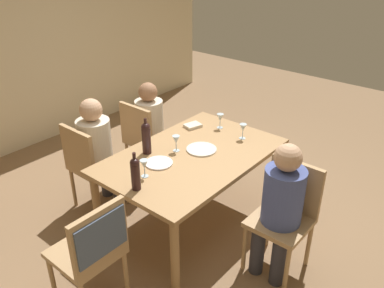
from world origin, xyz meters
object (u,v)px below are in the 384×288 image
object	(u,v)px
chair_far_right	(144,136)
wine_glass_near_left	(243,128)
wine_bottle_dark_red	(135,173)
person_woman_host	(98,146)
dinner_plate_host	(201,149)
person_man_guest	(151,124)
wine_glass_far	(176,140)
person_man_bearded	(281,203)
chair_far_left	(90,162)
wine_bottle_tall_green	(146,137)
chair_near	(286,210)
wine_glass_centre	(144,165)
wine_glass_near_right	(220,118)
chair_left_end	(94,245)
dining_table	(192,162)
dinner_plate_guest_left	(159,163)

from	to	relation	value
chair_far_right	wine_glass_near_left	bearing A→B (deg)	13.88
chair_far_right	wine_bottle_dark_red	world-z (taller)	wine_bottle_dark_red
person_woman_host	dinner_plate_host	distance (m)	1.03
dinner_plate_host	chair_far_right	bearing A→B (deg)	79.93
person_man_guest	wine_glass_far	bearing A→B (deg)	-29.82
person_woman_host	wine_glass_near_left	size ratio (longest dim) A/B	7.76
person_man_bearded	wine_glass_near_left	size ratio (longest dim) A/B	7.72
chair_far_right	wine_bottle_dark_red	xyz separation A→B (m)	(-0.96, -0.93, 0.36)
person_man_bearded	wine_bottle_dark_red	bearing A→B (deg)	37.06
wine_glass_near_left	chair_far_left	bearing A→B (deg)	132.77
wine_bottle_tall_green	dinner_plate_host	distance (m)	0.51
wine_bottle_dark_red	chair_far_right	bearing A→B (deg)	43.86
chair_near	wine_glass_centre	distance (m)	1.18
wine_glass_far	dinner_plate_host	size ratio (longest dim) A/B	0.55
wine_glass_near_left	dinner_plate_host	size ratio (longest dim) A/B	0.55
chair_near	wine_glass_centre	bearing A→B (deg)	32.57
chair_near	wine_glass_near_right	bearing A→B (deg)	-26.18
chair_left_end	dining_table	bearing A→B (deg)	5.95
chair_near	dinner_plate_guest_left	xyz separation A→B (m)	(-0.40, 1.01, 0.23)
chair_far_left	wine_bottle_dark_red	bearing A→B (deg)	-14.38
wine_glass_near_right	wine_glass_far	distance (m)	0.64
wine_glass_centre	wine_glass_near_right	xyz separation A→B (m)	(1.12, 0.08, 0.00)
person_woman_host	wine_bottle_tall_green	xyz separation A→B (m)	(0.10, -0.58, 0.24)
wine_glass_far	dinner_plate_guest_left	xyz separation A→B (m)	(-0.26, -0.04, -0.10)
wine_glass_near_right	wine_glass_near_left	bearing A→B (deg)	-100.23
dining_table	chair_near	size ratio (longest dim) A/B	1.76
wine_glass_near_left	wine_bottle_dark_red	bearing A→B (deg)	173.24
wine_bottle_tall_green	wine_glass_near_left	bearing A→B (deg)	-32.28
chair_left_end	wine_bottle_tall_green	xyz separation A→B (m)	(0.95, 0.44, 0.31)
dining_table	wine_glass_far	bearing A→B (deg)	106.44
wine_glass_near_left	wine_glass_far	distance (m)	0.67
wine_bottle_tall_green	wine_glass_far	distance (m)	0.26
person_woman_host	dinner_plate_host	size ratio (longest dim) A/B	4.23
person_woman_host	wine_bottle_tall_green	bearing A→B (deg)	9.87
chair_near	person_man_guest	xyz separation A→B (m)	(0.30, 1.80, 0.11)
wine_glass_centre	chair_near	bearing A→B (deg)	-57.43
chair_far_right	dinner_plate_guest_left	size ratio (longest dim) A/B	3.93
chair_left_end	person_man_guest	bearing A→B (deg)	33.04
wine_bottle_dark_red	chair_far_left	bearing A→B (deg)	75.62
chair_far_right	dinner_plate_guest_left	world-z (taller)	chair_far_right
person_woman_host	wine_glass_near_right	world-z (taller)	person_woman_host
person_man_guest	person_man_bearded	bearing A→B (deg)	-12.96
dining_table	person_man_guest	size ratio (longest dim) A/B	1.44
person_man_bearded	person_man_guest	xyz separation A→B (m)	(0.42, 1.80, -0.01)
wine_bottle_dark_red	person_woman_host	bearing A→B (deg)	69.28
chair_far_left	wine_glass_centre	distance (m)	0.91
wine_glass_near_left	wine_glass_near_right	xyz separation A→B (m)	(0.06, 0.30, 0.00)
chair_left_end	wine_glass_near_right	xyz separation A→B (m)	(1.78, 0.26, 0.27)
chair_left_end	wine_glass_centre	distance (m)	0.74
chair_far_right	wine_glass_centre	size ratio (longest dim) A/B	6.17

